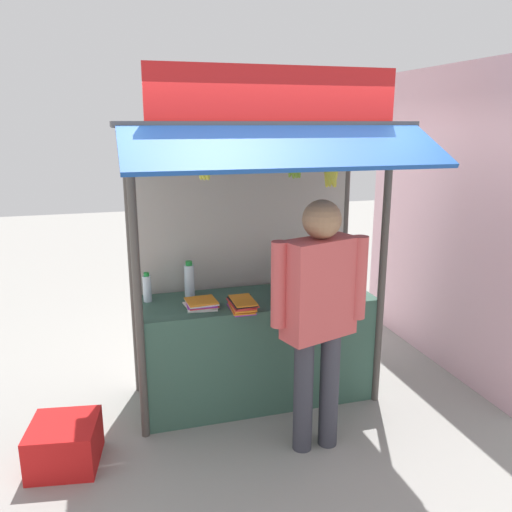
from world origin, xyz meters
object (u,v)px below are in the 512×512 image
plastic_crate (65,444)px  vendor_person (319,305)px  water_bottle_back_right (189,280)px  magazine_stack_far_left (201,304)px  water_bottle_center (343,272)px  banana_bunch_rightmost (295,166)px  magazine_stack_mid_right (242,305)px  water_bottle_far_right (287,273)px  banana_bunch_inner_left (205,170)px  water_bottle_rear_center (147,288)px  magazine_stack_left (294,293)px  banana_bunch_inner_right (331,175)px

plastic_crate → vendor_person: bearing=-9.1°
water_bottle_back_right → magazine_stack_far_left: (0.04, -0.30, -0.11)m
water_bottle_center → magazine_stack_far_left: size_ratio=1.07×
water_bottle_center → banana_bunch_rightmost: bearing=-141.5°
water_bottle_center → magazine_stack_mid_right: (-0.99, -0.33, -0.09)m
water_bottle_far_right → banana_bunch_inner_left: banana_bunch_inner_left is taller
water_bottle_rear_center → plastic_crate: (-0.64, -0.67, -0.84)m
water_bottle_center → water_bottle_far_right: (-0.50, 0.04, 0.02)m
magazine_stack_far_left → water_bottle_back_right: bearing=98.2°
water_bottle_back_right → water_bottle_far_right: size_ratio=0.93×
water_bottle_rear_center → water_bottle_center: (1.66, -0.06, 0.02)m
magazine_stack_left → water_bottle_rear_center: bearing=167.4°
magazine_stack_far_left → banana_bunch_inner_left: (-0.01, -0.33, 1.05)m
magazine_stack_left → plastic_crate: bearing=-166.9°
water_bottle_far_right → vendor_person: vendor_person is taller
banana_bunch_rightmost → banana_bunch_inner_right: 0.28m
magazine_stack_left → magazine_stack_far_left: bearing=179.7°
magazine_stack_left → vendor_person: bearing=-96.6°
magazine_stack_far_left → banana_bunch_inner_left: size_ratio=1.02×
water_bottle_back_right → magazine_stack_left: bearing=-20.5°
water_bottle_rear_center → water_bottle_back_right: size_ratio=0.81×
water_bottle_rear_center → magazine_stack_left: 1.17m
water_bottle_far_right → magazine_stack_far_left: 0.82m
water_bottle_far_right → banana_bunch_inner_left: size_ratio=1.27×
water_bottle_center → water_bottle_far_right: 0.50m
water_bottle_back_right → magazine_stack_left: 0.86m
magazine_stack_mid_right → banana_bunch_inner_left: size_ratio=1.23×
water_bottle_back_right → magazine_stack_far_left: water_bottle_back_right is taller
magazine_stack_mid_right → magazine_stack_left: size_ratio=1.17×
water_bottle_far_right → magazine_stack_mid_right: bearing=-143.0°
water_bottle_center → banana_bunch_inner_right: (-0.38, -0.52, 0.89)m
magazine_stack_far_left → banana_bunch_inner_right: (0.89, -0.33, 0.99)m
magazine_stack_far_left → magazine_stack_left: size_ratio=0.98×
water_bottle_back_right → magazine_stack_far_left: 0.32m
water_bottle_back_right → water_bottle_far_right: water_bottle_far_right is taller
water_bottle_far_right → magazine_stack_far_left: bearing=-163.6°
water_bottle_far_right → banana_bunch_rightmost: banana_bunch_rightmost is taller
water_bottle_center → magazine_stack_far_left: water_bottle_center is taller
vendor_person → plastic_crate: bearing=-26.9°
plastic_crate → magazine_stack_far_left: bearing=22.1°
water_bottle_rear_center → magazine_stack_far_left: bearing=-33.2°
water_bottle_far_right → plastic_crate: water_bottle_far_right is taller
water_bottle_back_right → plastic_crate: size_ratio=0.67×
magazine_stack_far_left → magazine_stack_left: magazine_stack_left is taller
magazine_stack_left → banana_bunch_inner_left: bearing=-157.0°
water_bottle_rear_center → magazine_stack_left: bearing=-12.6°
banana_bunch_inner_right → vendor_person: (-0.22, -0.36, -0.82)m
magazine_stack_mid_right → plastic_crate: bearing=-168.1°
magazine_stack_far_left → plastic_crate: magazine_stack_far_left is taller
vendor_person → plastic_crate: 1.96m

